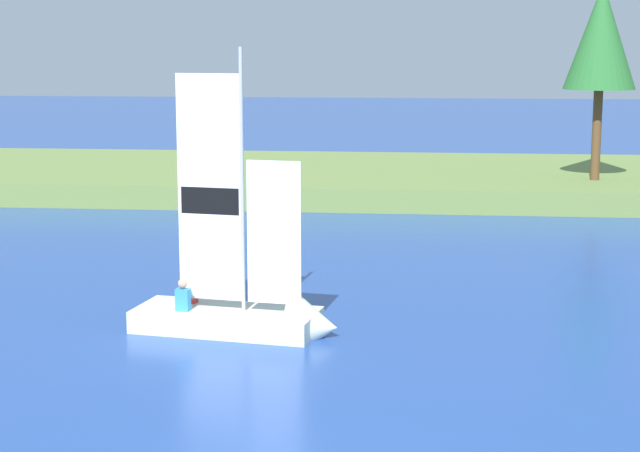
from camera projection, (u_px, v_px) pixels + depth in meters
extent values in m
cube|color=olive|center=(393.00, 179.00, 42.84)|extent=(80.00, 12.55, 0.84)
cylinder|color=brown|center=(597.00, 135.00, 38.95)|extent=(0.34, 0.34, 3.36)
cone|color=#286B2D|center=(601.00, 36.00, 38.32)|extent=(2.62, 2.62, 3.85)
cube|color=silver|center=(227.00, 320.00, 21.94)|extent=(4.00, 2.13, 0.46)
cone|color=silver|center=(315.00, 326.00, 21.45)|extent=(1.16, 1.52, 1.39)
cylinder|color=#B7B7BC|center=(242.00, 181.00, 21.33)|extent=(0.08, 0.08, 5.38)
cube|color=white|center=(210.00, 187.00, 21.53)|extent=(1.38, 0.25, 4.61)
cube|color=black|center=(210.00, 201.00, 21.58)|extent=(1.25, 0.24, 0.55)
cube|color=white|center=(274.00, 233.00, 21.34)|extent=(1.13, 0.21, 2.94)
cylinder|color=#B7B7BC|center=(212.00, 298.00, 21.94)|extent=(1.39, 0.28, 0.06)
cube|color=#338CCC|center=(183.00, 300.00, 21.74)|extent=(0.31, 0.24, 0.47)
sphere|color=tan|center=(183.00, 284.00, 21.68)|extent=(0.20, 0.20, 0.20)
cube|color=red|center=(190.00, 292.00, 22.42)|extent=(0.31, 0.24, 0.47)
sphere|color=tan|center=(190.00, 276.00, 22.36)|extent=(0.20, 0.20, 0.20)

